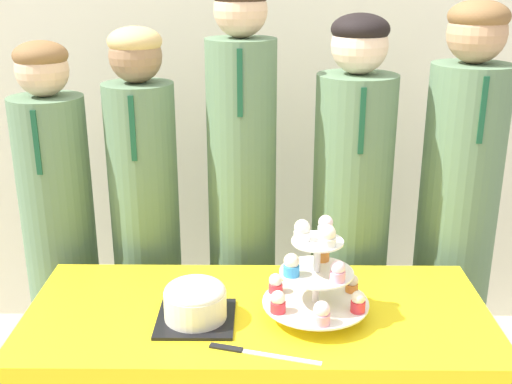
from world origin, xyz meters
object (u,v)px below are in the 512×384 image
student_0 (61,244)px  student_2 (242,219)px  cupcake_stand (315,276)px  student_1 (147,237)px  cake_knife (246,351)px  student_3 (350,235)px  round_cake (195,301)px  student_4 (455,229)px

student_0 → student_2: bearing=0.0°
cupcake_stand → student_1: bearing=136.7°
cake_knife → student_0: bearing=149.5°
student_0 → student_3: bearing=0.0°
student_3 → round_cake: bearing=-132.1°
cake_knife → student_4: 1.05m
student_3 → student_0: bearing=-180.0°
round_cake → student_2: bearing=78.4°
cake_knife → student_1: student_1 is taller
round_cake → student_0: (-0.56, 0.57, -0.08)m
cupcake_stand → student_3: student_3 is taller
student_1 → student_0: bearing=180.0°
cupcake_stand → student_3: (0.17, 0.55, -0.11)m
student_0 → student_4: size_ratio=0.92×
student_1 → student_2: size_ratio=0.91×
student_0 → cupcake_stand: bearing=-31.2°
cupcake_stand → student_4: size_ratio=0.19×
cake_knife → student_0: size_ratio=0.21×
student_0 → student_3: 1.08m
round_cake → student_0: 0.80m
cake_knife → student_3: bearing=78.7°
round_cake → cupcake_stand: bearing=4.0°
student_3 → student_1: bearing=-180.0°
cake_knife → student_1: bearing=133.3°
cupcake_stand → student_1: 0.81m
cupcake_stand → student_2: student_2 is taller
cupcake_stand → student_0: (-0.90, 0.55, -0.15)m
cake_knife → student_2: 0.74m
cupcake_stand → cake_knife: bearing=-136.5°
student_4 → student_0: bearing=-180.0°
cake_knife → student_3: size_ratio=0.19×
student_1 → student_4: (1.14, 0.00, 0.04)m
student_0 → round_cake: bearing=-45.5°
student_0 → student_1: student_1 is taller
student_1 → student_3: student_3 is taller
student_2 → student_4: bearing=0.0°
student_3 → cake_knife: bearing=-116.7°
cupcake_stand → round_cake: bearing=-176.0°
student_1 → cupcake_stand: bearing=-43.3°
cake_knife → round_cake: bearing=148.0°
student_2 → student_3: bearing=0.0°
cake_knife → student_4: bearing=59.5°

